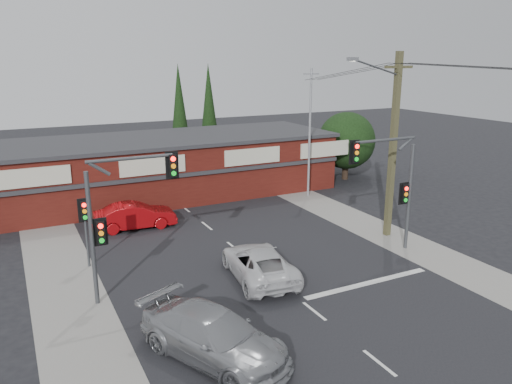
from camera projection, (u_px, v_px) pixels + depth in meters
name	position (u px, v px, depth m)	size (l,w,h in m)	color
ground	(282.00, 286.00, 21.83)	(120.00, 120.00, 0.00)	black
road_strip	(235.00, 248.00, 26.14)	(14.00, 70.00, 0.01)	black
verge_left	(63.00, 279.00, 22.44)	(3.00, 70.00, 0.02)	gray
verge_right	(364.00, 224.00, 29.84)	(3.00, 70.00, 0.02)	gray
stop_line	(368.00, 283.00, 22.06)	(6.50, 0.35, 0.01)	silver
white_suv	(259.00, 263.00, 22.44)	(2.42, 5.24, 1.46)	silver
silver_suv	(214.00, 336.00, 16.38)	(2.30, 5.66, 1.64)	#989A9D
red_sedan	(135.00, 216.00, 29.03)	(1.61, 4.63, 1.52)	#9B090D
lane_dashes	(314.00, 311.00, 19.62)	(0.12, 32.48, 0.01)	silver
shop_building	(152.00, 167.00, 35.48)	(27.30, 8.40, 4.22)	#43110D
tree_cluster	(345.00, 143.00, 40.78)	(5.90, 5.10, 5.50)	#2D2116
conifer_near	(179.00, 108.00, 42.61)	(1.80, 1.80, 9.25)	#2D2116
conifer_far	(209.00, 105.00, 45.86)	(1.80, 1.80, 9.25)	#2D2116
traffic_mast_left	(117.00, 207.00, 19.74)	(3.77, 0.27, 5.97)	#47494C
traffic_mast_right	(394.00, 177.00, 24.66)	(3.96, 0.27, 5.97)	#47494C
pedestal_signal	(85.00, 219.00, 23.25)	(0.55, 0.27, 3.38)	#47494C
utility_pole	(392.00, 140.00, 26.65)	(4.38, 0.59, 10.00)	#4E4A2C
steel_pole	(310.00, 131.00, 34.87)	(1.20, 0.16, 9.00)	gray
power_lines	(488.00, 73.00, 21.05)	(2.01, 29.00, 1.22)	black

